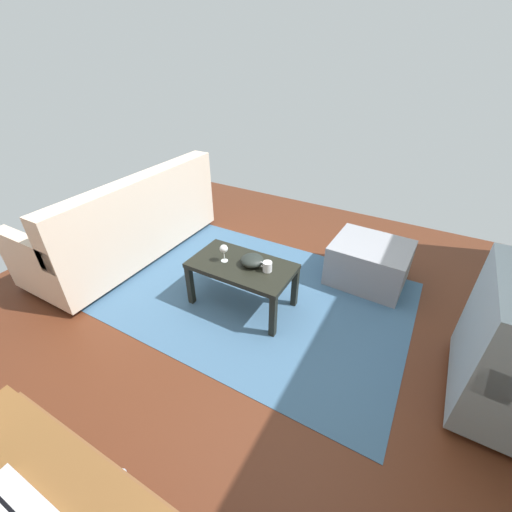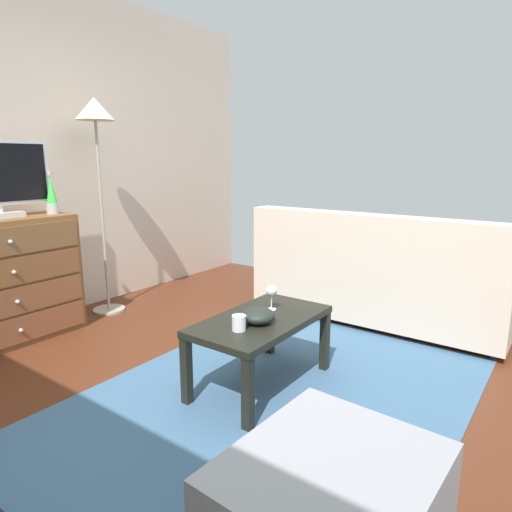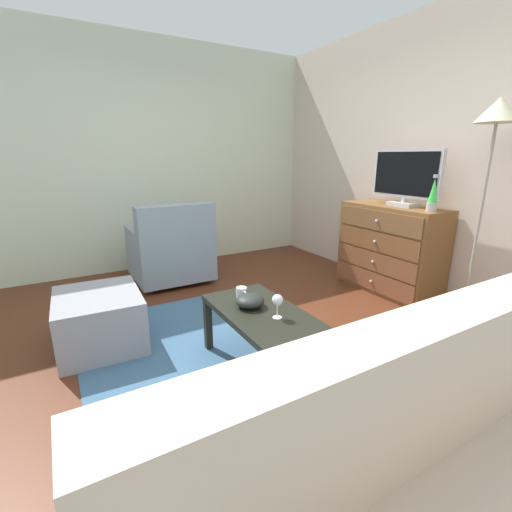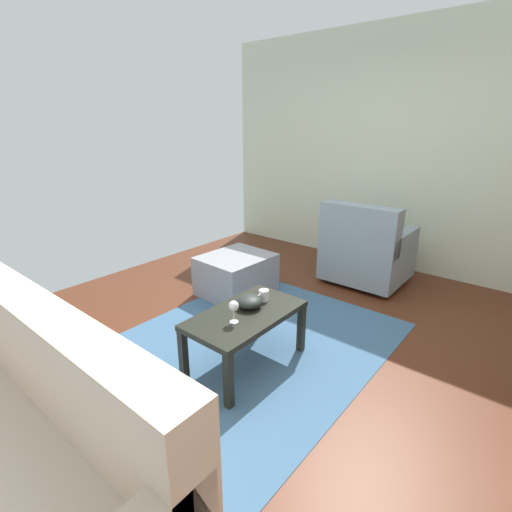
# 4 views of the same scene
# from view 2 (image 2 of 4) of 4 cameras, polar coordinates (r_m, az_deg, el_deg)

# --- Properties ---
(ground_plane) EXTENTS (5.43, 4.90, 0.05)m
(ground_plane) POSITION_cam_2_polar(r_m,az_deg,el_deg) (2.64, -4.17, -18.77)
(ground_plane) COLOR #532817
(wall_accent_rear) EXTENTS (5.43, 0.12, 2.77)m
(wall_accent_rear) POSITION_cam_2_polar(r_m,az_deg,el_deg) (4.06, -29.59, 11.37)
(wall_accent_rear) COLOR beige
(wall_accent_rear) RESTS_ON ground_plane
(area_rug) EXTENTS (2.60, 1.90, 0.01)m
(area_rug) POSITION_cam_2_polar(r_m,az_deg,el_deg) (2.66, 2.21, -17.77)
(area_rug) COLOR #3B5E7F
(area_rug) RESTS_ON ground_plane
(lava_lamp) EXTENTS (0.09, 0.09, 0.33)m
(lava_lamp) POSITION_cam_2_polar(r_m,az_deg,el_deg) (3.83, -24.66, 7.10)
(lava_lamp) COLOR #B7B7BC
(lava_lamp) RESTS_ON dresser
(coffee_table) EXTENTS (0.88, 0.48, 0.43)m
(coffee_table) POSITION_cam_2_polar(r_m,az_deg,el_deg) (2.66, 0.63, -9.07)
(coffee_table) COLOR black
(coffee_table) RESTS_ON ground_plane
(wine_glass) EXTENTS (0.07, 0.07, 0.16)m
(wine_glass) POSITION_cam_2_polar(r_m,az_deg,el_deg) (2.73, 1.99, -4.55)
(wine_glass) COLOR silver
(wine_glass) RESTS_ON coffee_table
(mug) EXTENTS (0.11, 0.08, 0.08)m
(mug) POSITION_cam_2_polar(r_m,az_deg,el_deg) (2.44, -2.15, -8.51)
(mug) COLOR silver
(mug) RESTS_ON coffee_table
(bowl_decorative) EXTENTS (0.19, 0.19, 0.09)m
(bowl_decorative) POSITION_cam_2_polar(r_m,az_deg,el_deg) (2.54, 0.25, -7.61)
(bowl_decorative) COLOR black
(bowl_decorative) RESTS_ON coffee_table
(couch_large) EXTENTS (0.85, 2.05, 0.92)m
(couch_large) POSITION_cam_2_polar(r_m,az_deg,el_deg) (3.88, 15.31, -2.82)
(couch_large) COLOR #332319
(couch_large) RESTS_ON ground_plane
(standing_lamp) EXTENTS (0.32, 0.32, 1.83)m
(standing_lamp) POSITION_cam_2_polar(r_m,az_deg,el_deg) (4.06, -19.75, 14.88)
(standing_lamp) COLOR #A59E8C
(standing_lamp) RESTS_ON ground_plane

